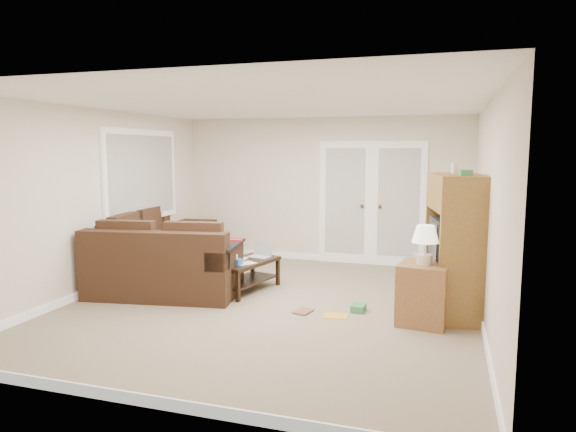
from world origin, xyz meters
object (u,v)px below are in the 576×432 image
(tv_armoire, at_px, (457,245))
(side_cabinet, at_px, (424,289))
(coffee_table, at_px, (247,274))
(sectional_sofa, at_px, (164,257))

(tv_armoire, height_order, side_cabinet, tv_armoire)
(coffee_table, height_order, tv_armoire, tv_armoire)
(tv_armoire, distance_m, side_cabinet, 0.71)
(coffee_table, bearing_deg, tv_armoire, 8.52)
(sectional_sofa, xyz_separation_m, tv_armoire, (4.10, -0.37, 0.48))
(sectional_sofa, bearing_deg, tv_armoire, -13.82)
(sectional_sofa, height_order, tv_armoire, tv_armoire)
(coffee_table, distance_m, side_cabinet, 2.51)
(tv_armoire, xyz_separation_m, side_cabinet, (-0.34, -0.44, -0.44))
(sectional_sofa, distance_m, side_cabinet, 3.85)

